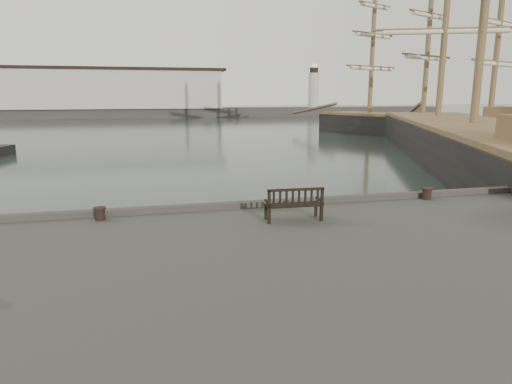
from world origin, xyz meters
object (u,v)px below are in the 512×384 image
tall_ship_main (471,150)px  bollard_right (427,194)px  bench (294,210)px  tall_ship_far (422,131)px  bollard_left (100,214)px

tall_ship_main → bollard_right: bearing=-108.8°
bench → bollard_right: (5.05, 1.38, -0.10)m
bench → tall_ship_far: tall_ship_far is taller
tall_ship_main → bollard_left: bearing=-123.0°
bollard_left → tall_ship_far: tall_ship_far is taller
bollard_right → tall_ship_main: tall_ship_main is taller
bollard_right → tall_ship_far: size_ratio=0.01×
bollard_left → bollard_right: bollard_right is taller
bench → tall_ship_main: size_ratio=0.04×
bench → tall_ship_far: bearing=54.8°
bollard_right → bench: bearing=-164.7°
bench → bollard_right: size_ratio=4.17×
bollard_right → tall_ship_main: (15.29, 16.86, -0.94)m
bench → bollard_left: (-5.12, 1.29, -0.11)m
bench → tall_ship_main: tall_ship_main is taller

